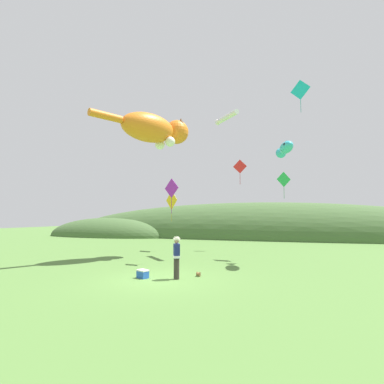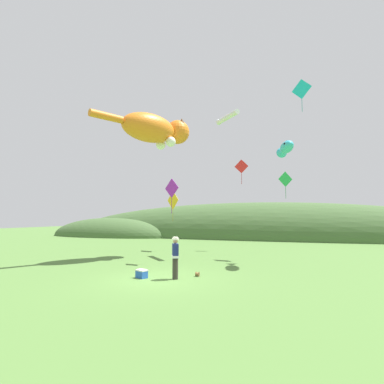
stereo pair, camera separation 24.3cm
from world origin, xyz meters
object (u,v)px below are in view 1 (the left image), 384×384
Objects in this scene: festival_attendant at (177,256)px; kite_diamond_violet at (172,188)px; kite_diamond_green at (284,180)px; kite_spool at (198,274)px; picnic_cooler at (143,274)px; kite_diamond_teal at (300,90)px; kite_tube_streamer at (226,117)px; kite_diamond_red at (240,167)px; kite_diamond_gold at (172,200)px; kite_giant_cat at (155,129)px; kite_fish_windsock at (285,148)px.

kite_diamond_violet is (-1.96, 3.99, 3.32)m from festival_attendant.
festival_attendant is 0.85× the size of kite_diamond_green.
kite_diamond_green reaches higher than kite_spool.
festival_attendant is 0.87× the size of kite_diamond_violet.
kite_diamond_teal reaches higher than picnic_cooler.
kite_diamond_green reaches higher than picnic_cooler.
kite_tube_streamer is 0.99× the size of kite_diamond_green.
festival_attendant is 3.06× the size of picnic_cooler.
kite_diamond_gold is at bearing -154.36° from kite_diamond_red.
kite_giant_cat is at bearing -158.05° from kite_diamond_teal.
kite_spool is 0.08× the size of kite_fish_windsock.
kite_diamond_gold reaches higher than kite_spool.
kite_diamond_teal is (6.79, 9.60, 11.16)m from picnic_cooler.
kite_giant_cat is 3.23× the size of kite_diamond_violet.
festival_attendant is 0.77× the size of kite_diamond_teal.
kite_diamond_green is at bearing 45.95° from kite_tube_streamer.
kite_spool is at bearing -45.97° from kite_giant_cat.
kite_diamond_gold is (-4.81, 1.44, -5.73)m from kite_tube_streamer.
kite_diamond_green is (-0.36, 6.39, -1.03)m from kite_fish_windsock.
picnic_cooler is 0.25× the size of kite_diamond_teal.
kite_giant_cat is 8.45m from kite_fish_windsock.
kite_diamond_red is at bearing 56.14° from kite_giant_cat.
kite_diamond_green reaches higher than kite_diamond_gold.
kite_fish_windsock is 6.05m from kite_diamond_teal.
kite_fish_windsock is at bearing -105.52° from kite_diamond_teal.
festival_attendant is 10.12m from kite_giant_cat.
kite_diamond_red is (0.57, 12.26, 5.78)m from festival_attendant.
kite_diamond_red is at bearing 120.25° from kite_fish_windsock.
festival_attendant is 0.27× the size of kite_giant_cat.
picnic_cooler is 12.98m from kite_tube_streamer.
kite_diamond_red is at bearing 80.83° from picnic_cooler.
kite_diamond_red is 0.83× the size of kite_diamond_gold.
kite_diamond_teal is at bearing 21.95° from kite_giant_cat.
kite_diamond_green is (3.99, 12.17, 4.56)m from festival_attendant.
kite_fish_windsock is 5.72m from kite_tube_streamer.
kite_diamond_teal reaches higher than kite_diamond_green.
kite_spool is 10.62m from kite_giant_cat.
kite_diamond_red is at bearing 178.50° from kite_diamond_green.
kite_diamond_violet is at bearing -117.54° from kite_tube_streamer.
kite_diamond_red is (2.02, 12.54, 6.55)m from picnic_cooler.
kite_giant_cat reaches higher than kite_diamond_violet.
kite_fish_windsock is at bearing -59.75° from kite_diamond_red.
festival_attendant is at bearing -126.95° from kite_fish_windsock.
festival_attendant is 14.95m from kite_diamond_teal.
kite_giant_cat is 4.86m from kite_diamond_violet.
kite_diamond_teal is (0.99, 3.55, 4.80)m from kite_fish_windsock.
kite_giant_cat is at bearing -82.28° from kite_diamond_gold.
kite_spool is at bearing -118.73° from kite_diamond_teal.
kite_spool is 14.82m from kite_diamond_teal.
picnic_cooler is at bearing -73.43° from kite_diamond_gold.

